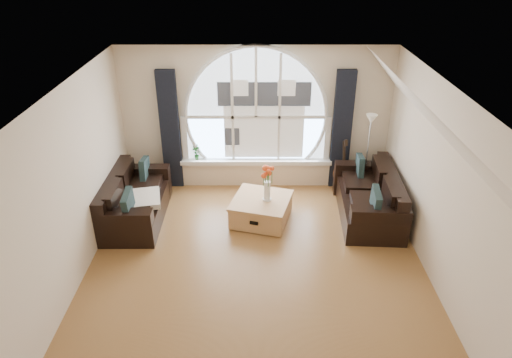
% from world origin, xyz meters
% --- Properties ---
extents(ground, '(5.00, 5.50, 0.01)m').
position_xyz_m(ground, '(0.00, 0.00, 0.00)').
color(ground, brown).
rests_on(ground, ground).
extents(ceiling, '(5.00, 5.50, 0.01)m').
position_xyz_m(ceiling, '(0.00, 0.00, 2.70)').
color(ceiling, silver).
rests_on(ceiling, ground).
extents(wall_back, '(5.00, 0.01, 2.70)m').
position_xyz_m(wall_back, '(0.00, 2.75, 1.35)').
color(wall_back, beige).
rests_on(wall_back, ground).
extents(wall_front, '(5.00, 0.01, 2.70)m').
position_xyz_m(wall_front, '(0.00, -2.75, 1.35)').
color(wall_front, beige).
rests_on(wall_front, ground).
extents(wall_left, '(0.01, 5.50, 2.70)m').
position_xyz_m(wall_left, '(-2.50, 0.00, 1.35)').
color(wall_left, beige).
rests_on(wall_left, ground).
extents(wall_right, '(0.01, 5.50, 2.70)m').
position_xyz_m(wall_right, '(2.50, 0.00, 1.35)').
color(wall_right, beige).
rests_on(wall_right, ground).
extents(attic_slope, '(0.92, 5.50, 0.72)m').
position_xyz_m(attic_slope, '(2.20, 0.00, 2.35)').
color(attic_slope, silver).
rests_on(attic_slope, ground).
extents(arched_window, '(2.60, 0.06, 2.15)m').
position_xyz_m(arched_window, '(0.00, 2.72, 1.62)').
color(arched_window, silver).
rests_on(arched_window, wall_back).
extents(window_sill, '(2.90, 0.22, 0.08)m').
position_xyz_m(window_sill, '(0.00, 2.65, 0.51)').
color(window_sill, white).
rests_on(window_sill, wall_back).
extents(window_frame, '(2.76, 0.08, 2.15)m').
position_xyz_m(window_frame, '(0.00, 2.69, 1.62)').
color(window_frame, white).
rests_on(window_frame, wall_back).
extents(neighbor_house, '(1.70, 0.02, 1.50)m').
position_xyz_m(neighbor_house, '(0.15, 2.71, 1.50)').
color(neighbor_house, silver).
rests_on(neighbor_house, wall_back).
extents(curtain_left, '(0.35, 0.12, 2.30)m').
position_xyz_m(curtain_left, '(-1.60, 2.63, 1.15)').
color(curtain_left, black).
rests_on(curtain_left, ground).
extents(curtain_right, '(0.35, 0.12, 2.30)m').
position_xyz_m(curtain_right, '(1.60, 2.63, 1.15)').
color(curtain_right, black).
rests_on(curtain_right, ground).
extents(sofa_left, '(0.91, 1.81, 0.80)m').
position_xyz_m(sofa_left, '(-2.06, 1.42, 0.40)').
color(sofa_left, black).
rests_on(sofa_left, ground).
extents(sofa_right, '(1.03, 1.90, 0.82)m').
position_xyz_m(sofa_right, '(1.94, 1.50, 0.40)').
color(sofa_right, black).
rests_on(sofa_right, ground).
extents(coffee_chest, '(1.15, 1.15, 0.46)m').
position_xyz_m(coffee_chest, '(0.09, 1.36, 0.23)').
color(coffee_chest, '#AF7F50').
rests_on(coffee_chest, ground).
extents(throw_blanket, '(0.65, 0.65, 0.10)m').
position_xyz_m(throw_blanket, '(-1.88, 1.23, 0.50)').
color(throw_blanket, silver).
rests_on(throw_blanket, sofa_left).
extents(vase_flowers, '(0.24, 0.24, 0.70)m').
position_xyz_m(vase_flowers, '(0.19, 1.33, 0.81)').
color(vase_flowers, white).
rests_on(vase_flowers, coffee_chest).
extents(floor_lamp, '(0.24, 0.24, 1.60)m').
position_xyz_m(floor_lamp, '(2.03, 2.27, 0.80)').
color(floor_lamp, '#B2B2B2').
rests_on(floor_lamp, ground).
extents(guitar, '(0.41, 0.32, 1.06)m').
position_xyz_m(guitar, '(1.66, 2.52, 0.53)').
color(guitar, brown).
rests_on(guitar, ground).
extents(potted_plant, '(0.19, 0.16, 0.30)m').
position_xyz_m(potted_plant, '(-1.15, 2.65, 0.70)').
color(potted_plant, '#1E6023').
rests_on(potted_plant, window_sill).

